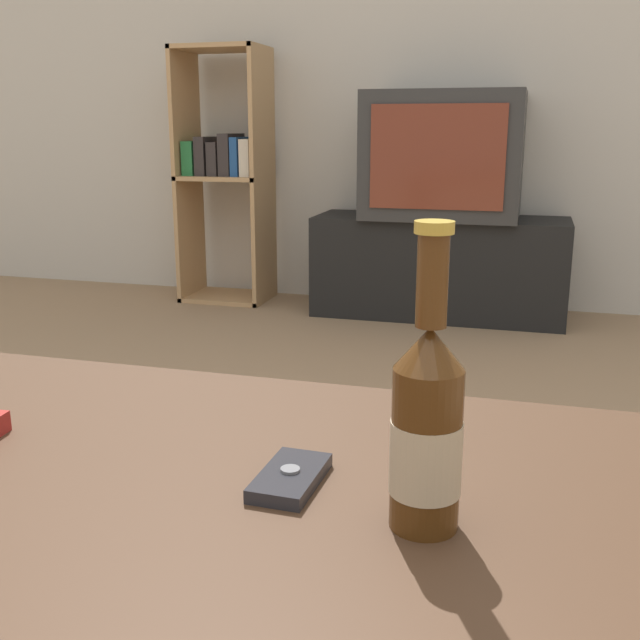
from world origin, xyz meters
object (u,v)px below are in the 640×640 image
at_px(tv_stand, 439,267).
at_px(television, 444,155).
at_px(beer_bottle, 427,427).
at_px(bookshelf, 224,171).
at_px(cell_phone, 290,477).

bearing_deg(tv_stand, television, -90.00).
distance_m(television, beer_bottle, 2.70).
height_order(bookshelf, cell_phone, bookshelf).
bearing_deg(beer_bottle, cell_phone, 162.80).
xyz_separation_m(tv_stand, television, (0.00, -0.00, 0.48)).
distance_m(beer_bottle, cell_phone, 0.17).
height_order(tv_stand, beer_bottle, beer_bottle).
bearing_deg(television, bookshelf, 177.01).
distance_m(tv_stand, bookshelf, 1.11).
xyz_separation_m(bookshelf, cell_phone, (1.20, -2.69, -0.13)).
distance_m(bookshelf, beer_bottle, 3.05).
distance_m(tv_stand, beer_bottle, 2.73).
relative_size(television, cell_phone, 6.21).
bearing_deg(bookshelf, cell_phone, -65.94).
xyz_separation_m(tv_stand, beer_bottle, (0.31, -2.69, 0.35)).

